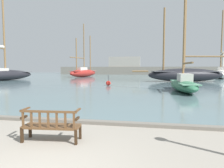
{
  "coord_description": "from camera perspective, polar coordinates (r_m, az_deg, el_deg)",
  "views": [
    {
      "loc": [
        2.11,
        -3.2,
        2.06
      ],
      "look_at": [
        -0.28,
        10.0,
        1.0
      ],
      "focal_mm": 32.0,
      "sensor_mm": 36.0,
      "label": 1
    }
  ],
  "objects": [
    {
      "name": "channel_buoy",
      "position": [
        22.85,
        -1.07,
        0.27
      ],
      "size": [
        0.55,
        0.55,
        1.25
      ],
      "color": "red",
      "rests_on": "harbor_water"
    },
    {
      "name": "park_bench",
      "position": [
        5.98,
        -17.02,
        -11.12
      ],
      "size": [
        1.64,
        0.65,
        0.92
      ],
      "color": "#322113",
      "rests_on": "ground"
    },
    {
      "name": "harbor_water",
      "position": [
        47.29,
        7.72,
        2.04
      ],
      "size": [
        100.0,
        80.0,
        0.08
      ],
      "primitive_type": "cube",
      "color": "slate",
      "rests_on": "ground"
    },
    {
      "name": "far_breakwater",
      "position": [
        62.82,
        7.85,
        4.21
      ],
      "size": [
        52.44,
        2.4,
        6.96
      ],
      "color": "slate",
      "rests_on": "ground"
    },
    {
      "name": "sailboat_mid_starboard",
      "position": [
        46.51,
        -8.15,
        3.4
      ],
      "size": [
        4.77,
        10.43,
        12.06
      ],
      "color": "maroon",
      "rests_on": "harbor_water"
    },
    {
      "name": "sailboat_centre_channel",
      "position": [
        44.67,
        28.58,
        2.79
      ],
      "size": [
        4.62,
        10.03,
        13.19
      ],
      "color": "silver",
      "rests_on": "harbor_water"
    },
    {
      "name": "sailboat_outer_starboard",
      "position": [
        18.18,
        19.71,
        0.06
      ],
      "size": [
        2.04,
        7.1,
        9.0
      ],
      "color": "#2D6647",
      "rests_on": "harbor_water"
    },
    {
      "name": "sailboat_far_starboard",
      "position": [
        31.45,
        20.27,
        2.74
      ],
      "size": [
        13.6,
        5.18,
        13.48
      ],
      "color": "black",
      "rests_on": "harbor_water"
    },
    {
      "name": "sailboat_far_port",
      "position": [
        37.16,
        -28.51,
        2.66
      ],
      "size": [
        5.38,
        11.35,
        15.82
      ],
      "color": "black",
      "rests_on": "harbor_water"
    },
    {
      "name": "quay_edge_kerb",
      "position": [
        7.62,
        -6.28,
        -10.73
      ],
      "size": [
        40.0,
        0.3,
        0.12
      ],
      "primitive_type": "cube",
      "color": "slate",
      "rests_on": "ground"
    }
  ]
}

